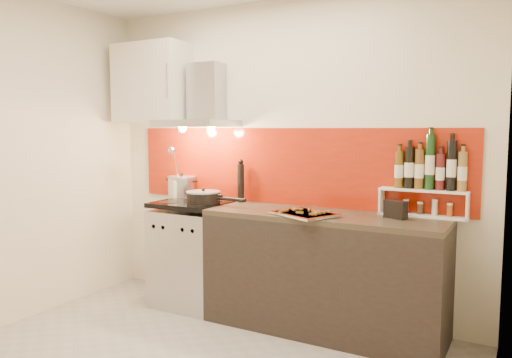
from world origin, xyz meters
The scene contains 15 objects.
back_wall centered at (0.00, 1.40, 1.30)m, with size 3.40×0.02×2.60m, color silver.
left_wall centered at (-1.70, 0.00, 1.30)m, with size 0.02×2.80×2.60m, color silver.
right_wall centered at (1.70, 0.00, 1.30)m, with size 0.02×2.80×2.60m, color silver.
backsplash centered at (0.05, 1.39, 1.22)m, with size 3.00×0.02×0.64m, color maroon.
range_stove centered at (-0.70, 1.10, 0.44)m, with size 0.60×0.60×0.91m.
counter centered at (0.50, 1.10, 0.45)m, with size 1.80×0.60×0.90m.
range_hood centered at (-0.70, 1.24, 1.74)m, with size 0.62×0.50×0.61m.
upper_cabinet centered at (-1.25, 1.22, 1.95)m, with size 0.70×0.35×0.72m, color silver.
stock_pot centered at (-0.98, 1.30, 1.01)m, with size 0.26×0.26×0.22m.
saute_pan centered at (-0.55, 1.05, 0.96)m, with size 0.56×0.29×0.13m.
utensil_jar centered at (-0.98, 1.20, 1.04)m, with size 0.10×0.15×0.48m.
pepper_mill centered at (-0.35, 1.31, 1.08)m, with size 0.06×0.06×0.37m.
step_shelf centered at (1.19, 1.34, 1.17)m, with size 0.62×0.17×0.59m.
caddy_box centered at (1.02, 1.15, 0.96)m, with size 0.16×0.07×0.14m, color black.
baking_tray centered at (0.41, 0.95, 0.92)m, with size 0.55×0.50×0.03m.
Camera 1 is at (1.85, -2.37, 1.53)m, focal length 35.00 mm.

